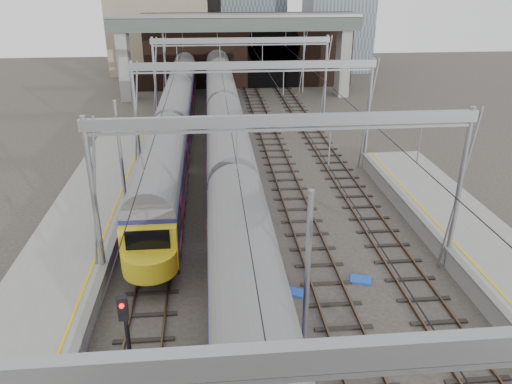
{
  "coord_description": "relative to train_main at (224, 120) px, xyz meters",
  "views": [
    {
      "loc": [
        -3.05,
        -12.11,
        13.17
      ],
      "look_at": [
        -0.77,
        12.51,
        2.4
      ],
      "focal_mm": 35.0,
      "sensor_mm": 36.0,
      "label": 1
    }
  ],
  "objects": [
    {
      "name": "overhead_line",
      "position": [
        2.0,
        -5.57,
        4.08
      ],
      "size": [
        16.8,
        80.0,
        8.0
      ],
      "color": "gray",
      "rests_on": "ground"
    },
    {
      "name": "retaining_wall",
      "position": [
        3.4,
        24.87,
        1.84
      ],
      "size": [
        28.0,
        2.75,
        9.0
      ],
      "color": "#301E15",
      "rests_on": "ground"
    },
    {
      "name": "tracks",
      "position": [
        2.0,
        -12.06,
        -2.47
      ],
      "size": [
        14.4,
        80.0,
        0.22
      ],
      "color": "#4C3828",
      "rests_on": "ground"
    },
    {
      "name": "equip_cover_b",
      "position": [
        2.41,
        -20.62,
        -2.44
      ],
      "size": [
        1.03,
        0.91,
        0.1
      ],
      "primitive_type": "cube",
      "rotation": [
        0.0,
        0.0,
        -0.43
      ],
      "color": "blue",
      "rests_on": "ground"
    },
    {
      "name": "train_main",
      "position": [
        0.0,
        0.0,
        0.0
      ],
      "size": [
        2.8,
        64.76,
        4.82
      ],
      "color": "black",
      "rests_on": "ground"
    },
    {
      "name": "equip_cover_c",
      "position": [
        5.67,
        -19.91,
        -2.43
      ],
      "size": [
        1.14,
        0.95,
        0.11
      ],
      "primitive_type": "cube",
      "rotation": [
        0.0,
        0.0,
        -0.31
      ],
      "color": "blue",
      "rests_on": "ground"
    },
    {
      "name": "platform_left",
      "position": [
        -8.18,
        -24.56,
        -1.93
      ],
      "size": [
        4.32,
        55.0,
        1.12
      ],
      "color": "gray",
      "rests_on": "ground"
    },
    {
      "name": "relay_cabinet",
      "position": [
        -5.8,
        -25.47,
        -1.91
      ],
      "size": [
        0.59,
        0.5,
        1.16
      ],
      "primitive_type": "cube",
      "rotation": [
        0.0,
        0.0,
        0.02
      ],
      "color": "silver",
      "rests_on": "ground"
    },
    {
      "name": "overbridge",
      "position": [
        2.0,
        18.94,
        4.78
      ],
      "size": [
        28.0,
        3.0,
        9.25
      ],
      "color": "gray",
      "rests_on": "ground"
    },
    {
      "name": "signal_near_left",
      "position": [
        -3.89,
        -26.47,
        0.34
      ],
      "size": [
        0.33,
        0.45,
        4.42
      ],
      "rotation": [
        0.0,
        0.0,
        0.13
      ],
      "color": "black",
      "rests_on": "ground"
    },
    {
      "name": "train_second",
      "position": [
        -4.0,
        10.44,
        -0.12
      ],
      "size": [
        2.61,
        60.43,
        4.56
      ],
      "color": "black",
      "rests_on": "ground"
    }
  ]
}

